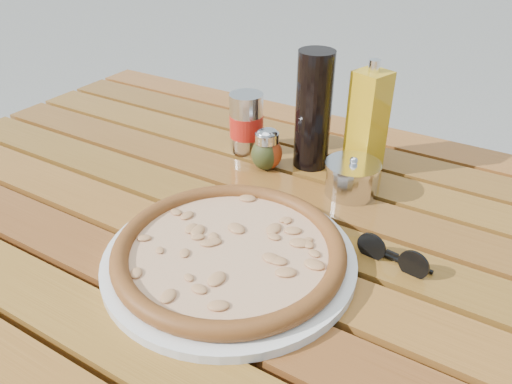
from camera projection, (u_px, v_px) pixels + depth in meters
The scene contains 10 objects.
table at pixel (250, 249), 0.86m from camera, with size 1.40×0.90×0.75m.
plate at pixel (230, 258), 0.71m from camera, with size 0.36×0.36×0.01m, color silver.
pizza at pixel (229, 250), 0.70m from camera, with size 0.39×0.39×0.03m.
pepper_shaker at pixel (268, 149), 0.93m from camera, with size 0.06×0.06×0.08m.
oregano_shaker at pixel (266, 150), 0.93m from camera, with size 0.06×0.06×0.08m.
dark_bottle at pixel (313, 111), 0.91m from camera, with size 0.07×0.07×0.22m, color black.
soda_can at pixel (246, 124), 0.98m from camera, with size 0.08×0.08×0.12m.
olive_oil_cruet at pixel (367, 122), 0.90m from camera, with size 0.07×0.07×0.21m.
parmesan_tin at pixel (352, 178), 0.86m from camera, with size 0.11×0.11×0.07m.
sunglasses at pixel (393, 256), 0.70m from camera, with size 0.11×0.03×0.04m.
Camera 1 is at (0.36, -0.58, 1.21)m, focal length 35.00 mm.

